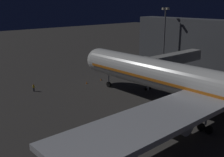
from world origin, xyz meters
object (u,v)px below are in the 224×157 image
apron_floodlight_mast (164,33)px  airliner_at_gate (211,88)px  traffic_cone_nose_starboard (87,83)px  ground_crew_by_tug (34,87)px  traffic_cone_nose_port (101,79)px  jet_bridge (167,60)px

apron_floodlight_mast → airliner_at_gate: bearing=49.2°
apron_floodlight_mast → traffic_cone_nose_starboard: apron_floodlight_mast is taller
airliner_at_gate → ground_crew_by_tug: size_ratio=38.00×
airliner_at_gate → traffic_cone_nose_port: size_ratio=113.85×
jet_bridge → ground_crew_by_tug: jet_bridge is taller
airliner_at_gate → ground_crew_by_tug: airliner_at_gate is taller
traffic_cone_nose_port → airliner_at_gate: bearing=85.9°
traffic_cone_nose_port → traffic_cone_nose_starboard: bearing=0.0°
jet_bridge → apron_floodlight_mast: apron_floodlight_mast is taller
ground_crew_by_tug → traffic_cone_nose_port: 16.80m
apron_floodlight_mast → traffic_cone_nose_starboard: (27.70, -0.92, -9.81)m
traffic_cone_nose_starboard → apron_floodlight_mast: bearing=178.1°
airliner_at_gate → jet_bridge: airliner_at_gate is taller
airliner_at_gate → apron_floodlight_mast: 39.28m
airliner_at_gate → jet_bridge: size_ratio=2.91×
ground_crew_by_tug → traffic_cone_nose_port: bearing=169.9°
airliner_at_gate → apron_floodlight_mast: bearing=-130.8°
jet_bridge → traffic_cone_nose_starboard: bearing=-43.0°
ground_crew_by_tug → traffic_cone_nose_starboard: bearing=166.3°
airliner_at_gate → jet_bridge: 21.07m
jet_bridge → ground_crew_by_tug: size_ratio=13.04×
jet_bridge → traffic_cone_nose_port: bearing=-53.9°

